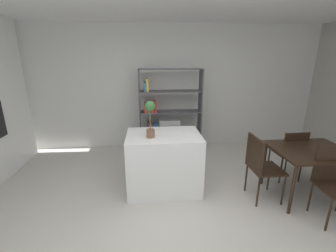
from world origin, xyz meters
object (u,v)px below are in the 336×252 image
(dining_chair_island_side, at_px, (260,163))
(kitchen_island, at_px, (164,162))
(potted_plant_on_island, at_px, (150,116))
(open_bookshelf, at_px, (165,117))
(dining_chair_far, at_px, (290,150))
(dining_chair_near, at_px, (335,177))
(dining_table, at_px, (311,155))

(dining_chair_island_side, bearing_deg, kitchen_island, 72.48)
(potted_plant_on_island, height_order, open_bookshelf, open_bookshelf)
(potted_plant_on_island, height_order, dining_chair_far, potted_plant_on_island)
(dining_chair_near, xyz_separation_m, dining_chair_far, (-0.01, 0.92, -0.03))
(potted_plant_on_island, height_order, dining_table, potted_plant_on_island)
(kitchen_island, distance_m, dining_table, 2.16)
(potted_plant_on_island, distance_m, dining_table, 2.39)
(dining_table, bearing_deg, dining_chair_far, 89.70)
(kitchen_island, xyz_separation_m, dining_table, (2.11, -0.41, 0.22))
(potted_plant_on_island, bearing_deg, dining_table, -7.72)
(open_bookshelf, xyz_separation_m, dining_chair_near, (1.98, -2.36, -0.22))
(dining_table, height_order, dining_chair_far, dining_chair_far)
(dining_table, bearing_deg, dining_chair_near, -88.81)
(kitchen_island, height_order, dining_chair_far, kitchen_island)
(dining_table, xyz_separation_m, dining_chair_island_side, (-0.75, -0.00, -0.10))
(kitchen_island, height_order, potted_plant_on_island, potted_plant_on_island)
(dining_chair_far, bearing_deg, dining_chair_near, 88.90)
(dining_table, distance_m, dining_chair_island_side, 0.76)
(dining_chair_near, distance_m, dining_chair_far, 0.92)
(open_bookshelf, relative_size, dining_chair_near, 1.87)
(potted_plant_on_island, relative_size, dining_chair_island_side, 0.55)
(kitchen_island, distance_m, open_bookshelf, 1.54)
(dining_table, bearing_deg, potted_plant_on_island, 172.28)
(dining_table, distance_m, dining_chair_near, 0.47)
(potted_plant_on_island, height_order, dining_chair_island_side, potted_plant_on_island)
(dining_table, bearing_deg, kitchen_island, 168.88)
(kitchen_island, distance_m, dining_chair_near, 2.29)
(dining_chair_island_side, distance_m, dining_chair_far, 0.89)
(potted_plant_on_island, bearing_deg, dining_chair_island_side, -11.43)
(dining_chair_far, bearing_deg, potted_plant_on_island, 2.24)
(kitchen_island, height_order, dining_table, kitchen_island)
(open_bookshelf, xyz_separation_m, dining_chair_far, (1.97, -1.44, -0.24))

